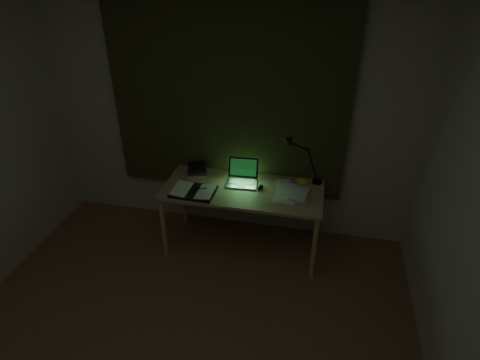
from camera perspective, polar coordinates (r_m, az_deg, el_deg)
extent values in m
cube|color=beige|center=(3.76, -1.67, 9.93)|extent=(3.50, 0.00, 2.50)
cube|color=#32341A|center=(3.66, -1.87, 12.66)|extent=(2.20, 0.06, 2.00)
ellipsoid|color=black|center=(3.63, 2.87, -1.01)|extent=(0.06, 0.09, 0.03)
cube|color=#F2FB34|center=(3.77, 8.73, -0.19)|extent=(0.10, 0.10, 0.02)
cube|color=#CF5094|center=(3.76, 7.73, -0.22)|extent=(0.07, 0.07, 0.02)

